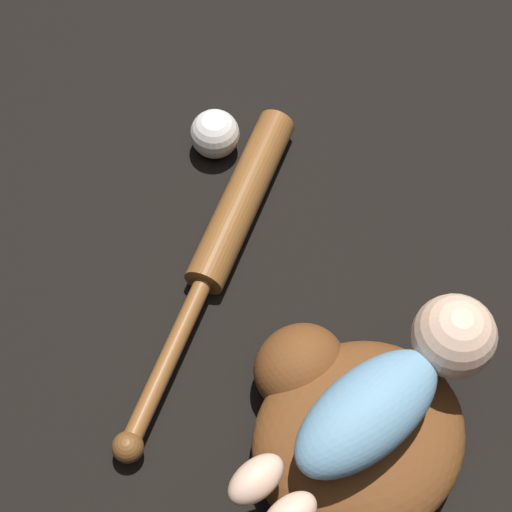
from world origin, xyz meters
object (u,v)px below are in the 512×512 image
Objects in this scene: baseball_glove at (348,425)px; baby_figure at (389,393)px; baseball_bat at (227,231)px; baseball at (215,134)px.

baseball_glove is 0.81× the size of baby_figure.
baseball_glove is at bearing 155.61° from baby_figure.
baseball_glove is at bearing -96.86° from baseball_bat.
baby_figure is 0.77× the size of baseball_bat.
baseball is at bearing 80.76° from baby_figure.
baby_figure is 0.39m from baseball_bat.
baseball is at bearing 62.79° from baseball_bat.
baseball_glove reaches higher than baseball_bat.
baby_figure reaches higher than baseball_glove.
baseball is (0.08, 0.52, -0.11)m from baby_figure.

